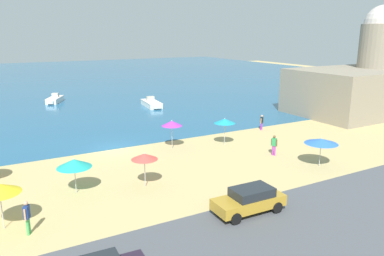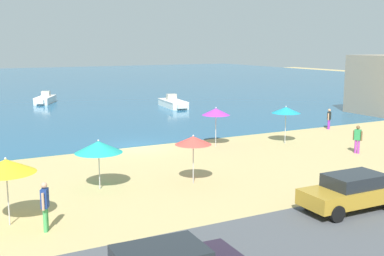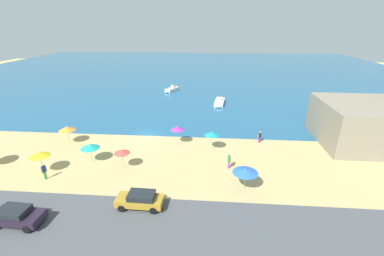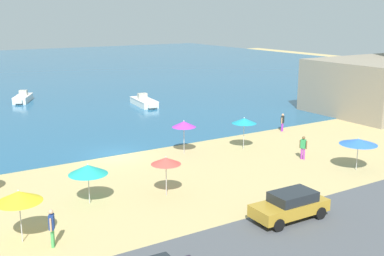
{
  "view_description": "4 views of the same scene",
  "coord_description": "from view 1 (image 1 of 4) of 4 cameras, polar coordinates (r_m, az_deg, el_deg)",
  "views": [
    {
      "loc": [
        -9.12,
        -30.41,
        9.79
      ],
      "look_at": [
        6.17,
        -2.91,
        1.8
      ],
      "focal_mm": 35.0,
      "sensor_mm": 36.0,
      "label": 1
    },
    {
      "loc": [
        -11.12,
        -28.32,
        6.53
      ],
      "look_at": [
        1.04,
        -5.57,
        2.01
      ],
      "focal_mm": 45.0,
      "sensor_mm": 36.0,
      "label": 2
    },
    {
      "loc": [
        8.94,
        -33.14,
        15.12
      ],
      "look_at": [
        6.28,
        0.39,
        1.27
      ],
      "focal_mm": 24.0,
      "sensor_mm": 36.0,
      "label": 3
    },
    {
      "loc": [
        -13.31,
        -31.81,
        10.29
      ],
      "look_at": [
        5.92,
        -1.18,
        1.58
      ],
      "focal_mm": 45.0,
      "sensor_mm": 36.0,
      "label": 4
    }
  ],
  "objects": [
    {
      "name": "ground_plane",
      "position": [
        33.22,
        -11.84,
        -3.2
      ],
      "size": [
        160.0,
        160.0,
        0.0
      ],
      "primitive_type": "plane",
      "color": "tan"
    },
    {
      "name": "sea",
      "position": [
        86.45,
        -22.99,
        6.64
      ],
      "size": [
        150.0,
        110.0,
        0.05
      ],
      "primitive_type": "cube",
      "color": "#235B83",
      "rests_on": "ground_plane"
    },
    {
      "name": "coastal_road",
      "position": [
        18.23,
        6.43,
        -18.21
      ],
      "size": [
        80.0,
        8.0,
        0.06
      ],
      "primitive_type": "cube",
      "color": "#4A4E53",
      "rests_on": "ground_plane"
    },
    {
      "name": "beach_umbrella_3",
      "position": [
        24.34,
        -7.27,
        -4.34
      ],
      "size": [
        1.72,
        1.72,
        2.35
      ],
      "color": "#B2B2B7",
      "rests_on": "ground_plane"
    },
    {
      "name": "beach_umbrella_4",
      "position": [
        29.57,
        19.1,
        -1.91
      ],
      "size": [
        2.48,
        2.48,
        2.22
      ],
      "color": "#B2B2B7",
      "rests_on": "ground_plane"
    },
    {
      "name": "beach_umbrella_5",
      "position": [
        32.21,
        -3.09,
        0.7
      ],
      "size": [
        1.79,
        1.79,
        2.55
      ],
      "color": "#B2B2B7",
      "rests_on": "ground_plane"
    },
    {
      "name": "beach_umbrella_6",
      "position": [
        33.26,
        5.01,
        1.07
      ],
      "size": [
        1.9,
        1.9,
        2.52
      ],
      "color": "#B2B2B7",
      "rests_on": "ground_plane"
    },
    {
      "name": "beach_umbrella_7",
      "position": [
        24.41,
        -17.53,
        -5.15
      ],
      "size": [
        2.15,
        2.15,
        2.3
      ],
      "color": "#B2B2B7",
      "rests_on": "ground_plane"
    },
    {
      "name": "bather_0",
      "position": [
        20.71,
        -23.84,
        -12.13
      ],
      "size": [
        0.35,
        0.52,
        1.8
      ],
      "color": "#45A957",
      "rests_on": "ground_plane"
    },
    {
      "name": "bather_1",
      "position": [
        39.47,
        10.57,
        0.97
      ],
      "size": [
        0.5,
        0.37,
        1.59
      ],
      "color": "purple",
      "rests_on": "ground_plane"
    },
    {
      "name": "bather_2",
      "position": [
        31.42,
        12.39,
        -2.42
      ],
      "size": [
        0.34,
        0.53,
        1.71
      ],
      "color": "purple",
      "rests_on": "ground_plane"
    },
    {
      "name": "parked_car_1",
      "position": [
        21.37,
        8.75,
        -10.74
      ],
      "size": [
        4.11,
        1.85,
        1.43
      ],
      "color": "#AC8326",
      "rests_on": "coastal_road"
    },
    {
      "name": "skiff_nearshore",
      "position": [
        57.82,
        -20.19,
        4.09
      ],
      "size": [
        3.14,
        4.41,
        1.3
      ],
      "color": "silver",
      "rests_on": "sea"
    },
    {
      "name": "skiff_offshore",
      "position": [
        51.5,
        -6.19,
        3.72
      ],
      "size": [
        2.29,
        5.28,
        1.33
      ],
      "color": "silver",
      "rests_on": "sea"
    },
    {
      "name": "harbor_fortress",
      "position": [
        51.71,
        24.43,
        6.6
      ],
      "size": [
        14.46,
        10.75,
        13.23
      ],
      "color": "gray",
      "rests_on": "ground_plane"
    }
  ]
}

